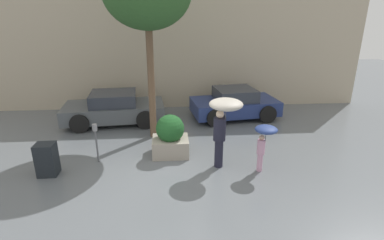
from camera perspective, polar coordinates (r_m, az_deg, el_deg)
ground_plane at (r=8.08m, az=-5.59°, el=-11.07°), size 40.00×40.00×0.00m
building_facade at (r=13.49m, az=-5.65°, el=14.89°), size 18.00×0.30×6.00m
planter_box at (r=9.09m, az=-4.15°, el=-3.20°), size 1.09×0.89×1.28m
person_adult at (r=8.04m, az=6.03°, el=0.71°), size 0.90×0.90×2.01m
person_child at (r=8.16m, az=13.61°, el=-3.19°), size 0.59×0.59×1.34m
parked_car_near at (r=12.16m, az=-14.57°, el=2.15°), size 3.96×2.26×1.23m
parked_car_far at (r=12.49m, az=8.10°, el=3.07°), size 3.65×2.35×1.23m
parking_meter at (r=8.93m, az=-17.89°, el=-2.74°), size 0.14×0.14×1.19m
newspaper_box at (r=8.91m, az=-25.92°, el=-6.78°), size 0.50×0.44×0.90m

